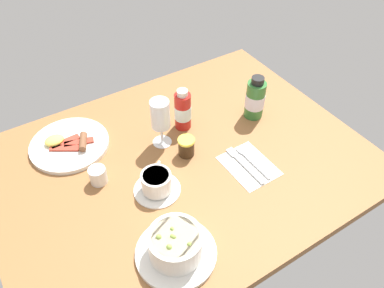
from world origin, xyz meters
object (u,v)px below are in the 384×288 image
Objects in this scene: porridge_bowl at (176,246)px; jam_jar at (186,147)px; cutlery_setting at (248,164)px; sauce_bottle_red at (183,111)px; sauce_bottle_green at (255,99)px; breakfast_plate at (69,144)px; wine_glass at (160,116)px; creamer_jug at (98,175)px; coffee_cup at (157,183)px.

porridge_bowl reaches higher than jam_jar.
sauce_bottle_red is (-7.54, 25.22, 6.36)cm from cutlery_setting.
sauce_bottle_green is 0.63× the size of breakfast_plate.
wine_glass reaches higher than sauce_bottle_green.
creamer_jug is 56.03cm from sauce_bottle_green.
coffee_cup reaches higher than cutlery_setting.
porridge_bowl reaches higher than breakfast_plate.
cutlery_setting is at bearing -131.98° from sauce_bottle_green.
porridge_bowl is at bearing -79.22° from breakfast_plate.
sauce_bottle_red is (25.67, 39.32, 2.62)cm from porridge_bowl.
porridge_bowl is 58.29cm from sauce_bottle_green.
sauce_bottle_red is at bearing 161.55° from sauce_bottle_green.
porridge_bowl reaches higher than cutlery_setting.
porridge_bowl is 1.50× the size of coffee_cup.
coffee_cup is 45.01cm from sauce_bottle_green.
sauce_bottle_green is at bearing -18.45° from sauce_bottle_red.
jam_jar is at bearing -8.07° from creamer_jug.
breakfast_plate is at bearing 100.78° from porridge_bowl.
coffee_cup is 16.29cm from jam_jar.
sauce_bottle_red is (32.62, 7.72, 3.96)cm from creamer_jug.
cutlery_setting is 1.04× the size of wine_glass.
porridge_bowl is at bearing -123.14° from sauce_bottle_red.
jam_jar is 0.40× the size of sauce_bottle_green.
wine_glass is 1.11× the size of sauce_bottle_red.
breakfast_plate is (-25.63, 13.85, -9.85)cm from wine_glass.
creamer_jug is at bearing 102.41° from porridge_bowl.
wine_glass is at bearing 11.43° from creamer_jug.
porridge_bowl is at bearing -156.99° from cutlery_setting.
wine_glass is 0.66× the size of breakfast_plate.
jam_jar is (19.91, 27.79, -0.90)cm from porridge_bowl.
sauce_bottle_green reaches higher than jam_jar.
creamer_jug is (-6.95, 31.60, -1.34)cm from porridge_bowl.
sauce_bottle_green is (29.01, 3.78, 3.76)cm from jam_jar.
jam_jar is at bearing -116.51° from sauce_bottle_red.
sauce_bottle_red is (9.58, 3.07, -4.16)cm from wine_glass.
breakfast_plate is (-15.12, 30.06, -2.13)cm from coffee_cup.
cutlery_setting is 1.16× the size of sauce_bottle_red.
coffee_cup is (-27.64, 5.94, 2.80)cm from cutlery_setting.
jam_jar is 13.36cm from sauce_bottle_red.
sauce_bottle_red reaches higher than coffee_cup.
cutlery_setting is at bearing -73.34° from sauce_bottle_red.
coffee_cup reaches higher than creamer_jug.
cutlery_setting is 2.86× the size of creamer_jug.
sauce_bottle_red is at bearing 106.66° from cutlery_setting.
porridge_bowl is 1.36× the size of sauce_bottle_red.
coffee_cup is 0.54× the size of breakfast_plate.
coffee_cup is at bearing -122.97° from wine_glass.
cutlery_setting is at bearing -45.81° from jam_jar.
breakfast_plate is at bearing 162.41° from sauce_bottle_green.
wine_glass is at bearing -28.39° from breakfast_plate.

